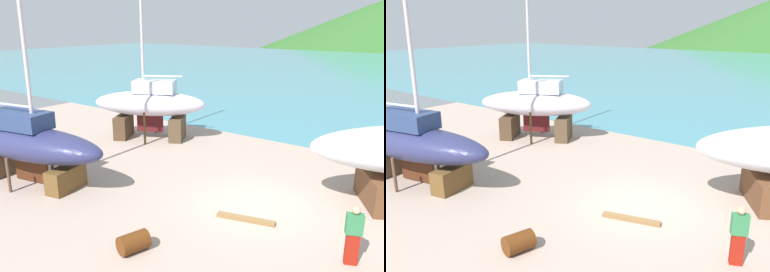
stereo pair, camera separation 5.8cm
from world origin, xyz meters
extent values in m
plane|color=tan|center=(0.00, -2.43, 0.00)|extent=(42.44, 42.44, 0.00)
cube|color=brown|center=(3.43, 2.77, 0.57)|extent=(1.88, 2.52, 1.15)
cube|color=brown|center=(-6.48, -3.20, 0.46)|extent=(1.02, 1.74, 0.93)
cube|color=brown|center=(-10.04, -3.94, 0.46)|extent=(1.02, 1.74, 0.93)
cylinder|color=brown|center=(-8.49, -2.47, 0.70)|extent=(0.12, 0.12, 1.40)
cylinder|color=brown|center=(-8.03, -4.67, 0.70)|extent=(0.12, 0.12, 1.40)
ellipsoid|color=navy|center=(-8.26, -3.57, 1.67)|extent=(7.54, 3.48, 1.35)
cube|color=#492312|center=(-8.26, -3.57, 0.52)|extent=(1.73, 0.44, 0.94)
cube|color=navy|center=(-8.61, -3.65, 2.61)|extent=(2.81, 1.73, 0.67)
cylinder|color=beige|center=(-7.90, -3.50, 6.97)|extent=(0.16, 0.16, 9.39)
cylinder|color=silver|center=(-9.15, -3.76, 3.18)|extent=(2.52, 0.63, 0.11)
cube|color=#4A3522|center=(-10.17, 3.36, 0.64)|extent=(1.41, 1.81, 1.27)
cube|color=#503D29|center=(-7.43, 4.84, 0.64)|extent=(1.41, 1.81, 1.27)
cylinder|color=#4E401E|center=(-8.26, 3.09, 0.87)|extent=(0.12, 0.12, 1.75)
cylinder|color=#4A3123|center=(-9.35, 5.11, 0.87)|extent=(0.12, 0.12, 1.75)
ellipsoid|color=silver|center=(-8.80, 4.10, 2.02)|extent=(6.48, 4.80, 1.36)
cube|color=#4F1418|center=(-8.80, 4.10, 0.86)|extent=(1.35, 0.78, 0.95)
cube|color=silver|center=(-8.53, 4.25, 2.97)|extent=(2.57, 2.17, 0.68)
cylinder|color=silver|center=(-9.08, 3.95, 6.13)|extent=(0.15, 0.15, 7.01)
cylinder|color=#BBB7C1|center=(-8.12, 4.47, 3.53)|extent=(1.97, 1.13, 0.10)
cube|color=maroon|center=(3.90, -1.56, 0.45)|extent=(0.39, 0.33, 0.91)
cube|color=#317947|center=(3.90, -1.56, 1.20)|extent=(0.50, 0.40, 0.58)
sphere|color=tan|center=(3.90, -1.56, 1.60)|extent=(0.22, 0.22, 0.22)
cylinder|color=navy|center=(-15.98, 1.10, 0.39)|extent=(0.59, 0.59, 0.78)
cylinder|color=#5B2D10|center=(-1.24, -4.71, 0.29)|extent=(0.78, 0.98, 0.57)
cube|color=olive|center=(0.40, -1.15, 0.06)|extent=(1.95, 0.73, 0.13)
camera|label=1|loc=(6.22, -11.74, 6.37)|focal=37.24mm
camera|label=2|loc=(6.26, -11.71, 6.37)|focal=37.24mm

